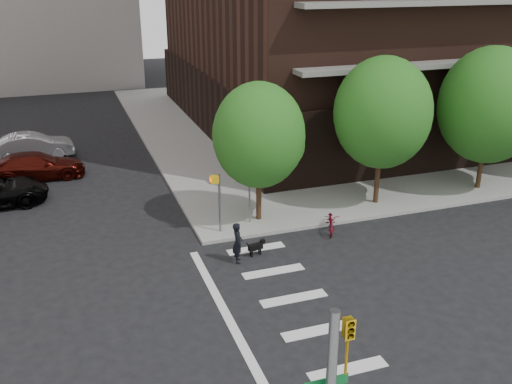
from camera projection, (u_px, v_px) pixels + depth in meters
ground at (227, 350)px, 17.14m from camera, size 120.00×120.00×0.00m
sidewalk_ne at (395, 116)px, 44.03m from camera, size 39.00×33.00×0.15m
crosswalk at (295, 336)px, 17.81m from camera, size 3.85×13.00×0.01m
tree_a at (259, 135)px, 24.35m from camera, size 4.00×4.00×5.90m
tree_b at (383, 113)px, 26.00m from camera, size 4.50×4.50×6.65m
tree_c at (490, 105)px, 27.87m from camera, size 5.00×5.00×6.80m
pedestrian_signal at (226, 192)px, 24.13m from camera, size 2.18×0.67×2.60m
parked_car_maroon at (36, 166)px, 30.83m from camera, size 2.09×5.06×1.46m
parked_car_silver at (32, 146)px, 34.10m from camera, size 1.96×4.82×1.55m
scooter at (331, 222)px, 24.71m from camera, size 1.28×1.88×0.93m
dog_walker at (238, 243)px, 22.00m from camera, size 0.67×0.51×1.66m
dog at (256, 246)px, 22.68m from camera, size 0.74×0.31×0.61m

